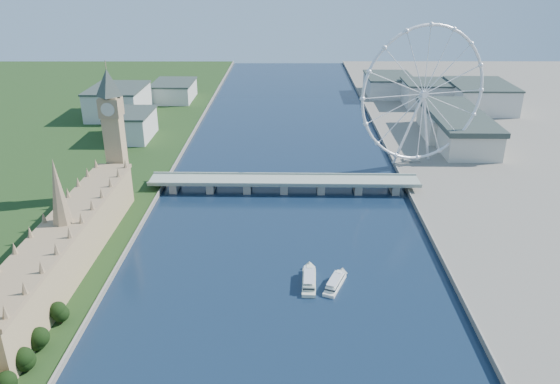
{
  "coord_description": "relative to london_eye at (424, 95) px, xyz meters",
  "views": [
    {
      "loc": [
        4.6,
        -113.9,
        175.16
      ],
      "look_at": [
        -1.67,
        210.0,
        36.8
      ],
      "focal_mm": 35.0,
      "sensor_mm": 36.0,
      "label": 1
    }
  ],
  "objects": [
    {
      "name": "county_hall",
      "position": [
        55.02,
        74.92,
        -67.52
      ],
      "size": [
        54.0,
        144.0,
        35.0
      ],
      "primitive_type": null,
      "color": "beige",
      "rests_on": "ground"
    },
    {
      "name": "london_eye",
      "position": [
        0.0,
        0.0,
        0.0
      ],
      "size": [
        113.6,
        39.12,
        124.3
      ],
      "color": "silver",
      "rests_on": "ground"
    },
    {
      "name": "parliament_range",
      "position": [
        -247.98,
        -185.08,
        -49.04
      ],
      "size": [
        24.0,
        200.0,
        70.0
      ],
      "color": "tan",
      "rests_on": "ground"
    },
    {
      "name": "city_skyline",
      "position": [
        -80.75,
        205.0,
        -50.56
      ],
      "size": [
        505.0,
        280.0,
        32.0
      ],
      "color": "beige",
      "rests_on": "ground"
    },
    {
      "name": "big_ben",
      "position": [
        -247.98,
        -77.08,
        -0.95
      ],
      "size": [
        20.02,
        20.02,
        110.0
      ],
      "color": "tan",
      "rests_on": "ground"
    },
    {
      "name": "tour_boat_near",
      "position": [
        -103.68,
        -196.22,
        -67.52
      ],
      "size": [
        9.53,
        32.31,
        7.09
      ],
      "primitive_type": null,
      "rotation": [
        0.0,
        0.0,
        -0.04
      ],
      "color": "beige",
      "rests_on": "ground"
    },
    {
      "name": "westminster_bridge",
      "position": [
        -119.98,
        -55.08,
        -60.89
      ],
      "size": [
        220.0,
        22.0,
        9.5
      ],
      "color": "gray",
      "rests_on": "ground"
    },
    {
      "name": "tour_boat_far",
      "position": [
        -88.78,
        -198.54,
        -67.52
      ],
      "size": [
        16.9,
        28.57,
        6.15
      ],
      "primitive_type": null,
      "rotation": [
        0.0,
        0.0,
        -0.38
      ],
      "color": "silver",
      "rests_on": "ground"
    }
  ]
}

